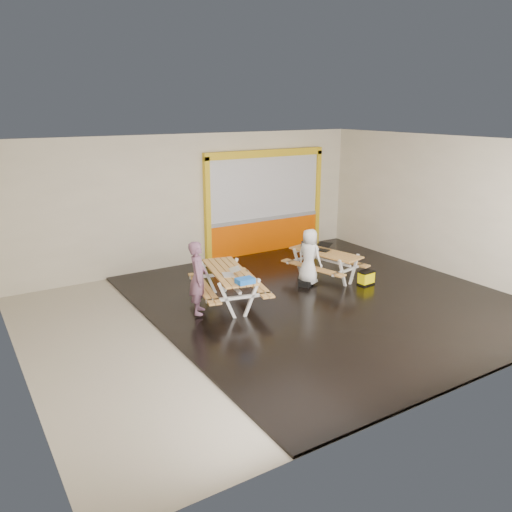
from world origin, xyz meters
TOP-DOWN VIEW (x-y plane):
  - room at (0.00, 0.00)m, footprint 10.02×8.02m
  - deck at (1.25, 0.00)m, footprint 7.50×7.98m
  - kiosk at (2.20, 3.93)m, footprint 3.88×0.16m
  - picnic_table_left at (-0.73, 0.83)m, footprint 1.78×2.27m
  - picnic_table_right at (2.11, 1.06)m, footprint 1.62×2.06m
  - person_left at (-1.53, 0.66)m, footprint 0.60×0.66m
  - person_right at (1.49, 0.91)m, footprint 0.58×0.73m
  - laptop_left at (-0.84, 0.55)m, footprint 0.45×0.43m
  - laptop_right at (2.17, 1.23)m, footprint 0.47×0.45m
  - blue_pouch at (-0.84, -0.04)m, footprint 0.36×0.25m
  - toolbox at (2.05, 1.68)m, footprint 0.42×0.32m
  - backpack at (2.36, 1.96)m, footprint 0.30×0.24m
  - dark_case at (1.40, 0.88)m, footprint 0.43×0.40m
  - fluke_bag at (2.68, 0.19)m, footprint 0.41×0.28m

SIDE VIEW (x-z plane):
  - deck at x=1.25m, z-range 0.00..0.05m
  - dark_case at x=1.40m, z-range 0.05..0.18m
  - fluke_bag at x=2.68m, z-range 0.04..0.38m
  - picnic_table_right at x=2.11m, z-range 0.20..0.93m
  - picnic_table_left at x=-0.73m, z-range 0.21..1.02m
  - backpack at x=2.36m, z-range 0.46..0.89m
  - person_right at x=1.49m, z-range 0.11..1.42m
  - laptop_right at x=2.17m, z-range 0.71..0.86m
  - toolbox at x=2.05m, z-range 0.71..0.93m
  - person_left at x=-1.53m, z-range 0.09..1.60m
  - laptop_left at x=-0.84m, z-range 0.78..0.93m
  - blue_pouch at x=-0.84m, z-range 0.81..0.91m
  - kiosk at x=2.20m, z-range -0.06..2.94m
  - room at x=0.00m, z-range -0.01..3.51m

